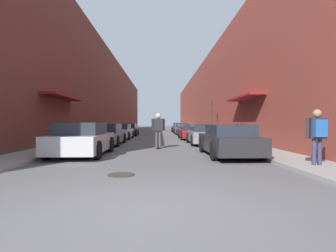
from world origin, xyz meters
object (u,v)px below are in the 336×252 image
(parked_car_left_3, at_px, (128,130))
(parked_car_right_4, at_px, (182,129))
(parked_car_left_0, at_px, (82,139))
(parked_car_right_0, at_px, (228,141))
(pedestrian, at_px, (318,130))
(parked_car_left_1, at_px, (106,135))
(parked_car_right_1, at_px, (204,134))
(skateboarder, at_px, (158,127))
(manhole_cover, at_px, (121,175))
(parked_car_left_2, at_px, (120,132))
(parked_car_right_2, at_px, (192,132))
(parked_car_right_5, at_px, (179,128))
(parked_car_right_3, at_px, (186,130))
(traffic_light, at_px, (212,113))

(parked_car_left_3, bearing_deg, parked_car_right_4, 36.32)
(parked_car_left_0, bearing_deg, parked_car_right_4, 74.05)
(parked_car_right_0, bearing_deg, parked_car_right_4, 90.42)
(pedestrian, bearing_deg, parked_car_left_1, 132.37)
(parked_car_right_0, distance_m, pedestrian, 3.64)
(parked_car_left_0, bearing_deg, pedestrian, -23.64)
(pedestrian, bearing_deg, parked_car_right_1, 101.98)
(parked_car_left_1, bearing_deg, parked_car_right_1, 0.64)
(parked_car_left_1, xyz_separation_m, parked_car_right_0, (6.17, -5.67, 0.02))
(skateboarder, height_order, manhole_cover, skateboarder)
(parked_car_left_2, height_order, parked_car_right_2, parked_car_left_2)
(parked_car_left_0, height_order, parked_car_left_2, parked_car_left_0)
(parked_car_right_0, relative_size, manhole_cover, 6.19)
(parked_car_left_2, distance_m, parked_car_right_4, 11.52)
(parked_car_right_4, xyz_separation_m, parked_car_right_5, (0.03, 5.00, 0.04))
(parked_car_right_0, relative_size, parked_car_right_3, 1.07)
(parked_car_left_1, bearing_deg, parked_car_right_0, -42.57)
(parked_car_left_0, bearing_deg, parked_car_right_0, -3.36)
(parked_car_left_3, xyz_separation_m, parked_car_right_1, (6.10, -10.91, 0.01))
(parked_car_right_2, height_order, manhole_cover, parked_car_right_2)
(parked_car_left_3, relative_size, pedestrian, 2.49)
(parked_car_left_3, xyz_separation_m, pedestrian, (7.97, -19.75, 0.53))
(parked_car_right_4, bearing_deg, parked_car_right_1, -89.61)
(parked_car_right_0, height_order, skateboarder, skateboarder)
(parked_car_left_1, xyz_separation_m, parked_car_right_4, (6.02, 15.38, -0.02))
(parked_car_left_1, height_order, traffic_light, traffic_light)
(parked_car_left_0, distance_m, parked_car_left_3, 16.30)
(parked_car_left_0, xyz_separation_m, parked_car_right_5, (5.95, 25.70, -0.03))
(parked_car_right_4, height_order, parked_car_right_5, parked_car_right_5)
(parked_car_right_0, distance_m, parked_car_right_2, 10.74)
(parked_car_left_3, bearing_deg, parked_car_left_1, -90.15)
(parked_car_left_1, height_order, parked_car_left_2, parked_car_left_1)
(parked_car_right_0, bearing_deg, manhole_cover, -135.43)
(parked_car_right_5, relative_size, pedestrian, 2.59)
(parked_car_right_2, relative_size, traffic_light, 1.21)
(parked_car_left_1, relative_size, parked_car_left_2, 1.11)
(parked_car_right_5, bearing_deg, skateboarder, -96.96)
(traffic_light, height_order, pedestrian, traffic_light)
(parked_car_left_1, bearing_deg, skateboarder, -36.57)
(parked_car_left_3, xyz_separation_m, parked_car_right_4, (5.99, 4.41, -0.02))
(parked_car_right_3, bearing_deg, parked_car_left_0, -110.45)
(parked_car_left_1, bearing_deg, parked_car_left_3, 89.85)
(parked_car_right_2, bearing_deg, parked_car_left_3, 135.11)
(parked_car_right_0, height_order, manhole_cover, parked_car_right_0)
(parked_car_right_2, height_order, parked_car_right_3, parked_car_right_3)
(parked_car_right_4, relative_size, pedestrian, 2.50)
(parked_car_right_1, xyz_separation_m, parked_car_right_5, (-0.07, 20.32, 0.01))
(parked_car_left_0, bearing_deg, parked_car_right_1, 41.81)
(parked_car_left_2, distance_m, parked_car_right_2, 5.93)
(parked_car_left_3, relative_size, parked_car_right_1, 0.98)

